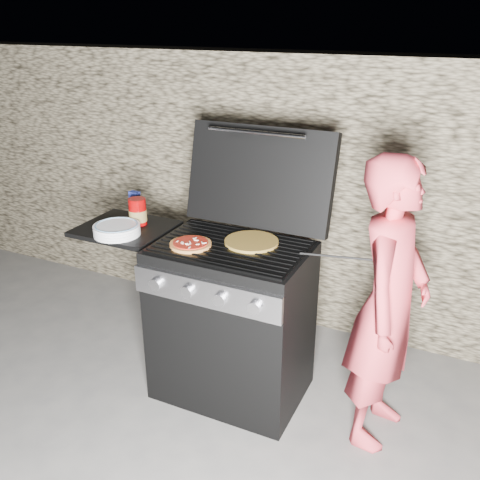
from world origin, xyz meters
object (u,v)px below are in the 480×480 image
at_px(sauce_jar, 138,211).
at_px(person, 389,306).
at_px(pizza_topped, 191,243).
at_px(gas_grill, 192,311).

bearing_deg(sauce_jar, person, -1.09).
xyz_separation_m(pizza_topped, sauce_jar, (-0.44, 0.16, 0.06)).
bearing_deg(gas_grill, sauce_jar, 170.09).
height_order(gas_grill, person, person).
distance_m(pizza_topped, sauce_jar, 0.47).
bearing_deg(pizza_topped, sauce_jar, 160.03).
distance_m(sauce_jar, person, 1.46).
bearing_deg(pizza_topped, gas_grill, 123.66).
relative_size(gas_grill, pizza_topped, 6.21).
height_order(pizza_topped, sauce_jar, sauce_jar).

